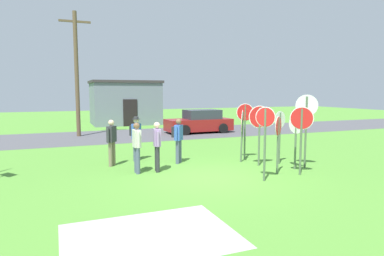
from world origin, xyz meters
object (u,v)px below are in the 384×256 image
stop_sign_nearest (242,127)px  stop_sign_center_cluster (280,129)px  person_in_dark_shirt (137,145)px  parked_car_on_street (199,122)px  person_on_left (157,144)px  stop_sign_far_back (245,122)px  stop_sign_rear_right (259,125)px  stop_sign_tallest (306,118)px  stop_sign_low_front (278,135)px  person_in_teal (178,138)px  utility_pole (77,72)px  stop_sign_rear_left (296,132)px  person_near_signs (112,140)px  stop_sign_leaning_right (301,129)px  person_in_blue (136,135)px  stop_sign_leaning_left (265,132)px

stop_sign_nearest → stop_sign_center_cluster: stop_sign_nearest is taller
person_in_dark_shirt → parked_car_on_street: bearing=56.1°
person_on_left → stop_sign_far_back: bearing=11.3°
stop_sign_rear_right → stop_sign_tallest: stop_sign_tallest is taller
stop_sign_rear_right → stop_sign_low_front: stop_sign_rear_right is taller
stop_sign_tallest → person_on_left: size_ratio=1.54×
stop_sign_center_cluster → person_in_teal: stop_sign_center_cluster is taller
stop_sign_nearest → person_in_dark_shirt: (-4.13, -0.25, -0.42)m
utility_pole → person_in_teal: size_ratio=4.38×
utility_pole → stop_sign_tallest: size_ratio=2.84×
stop_sign_nearest → stop_sign_far_back: bearing=48.9°
stop_sign_low_front → stop_sign_rear_left: 1.03m
person_on_left → stop_sign_nearest: bearing=4.8°
stop_sign_rear_right → person_in_dark_shirt: stop_sign_rear_right is taller
stop_sign_nearest → person_near_signs: size_ratio=1.19×
stop_sign_center_cluster → stop_sign_leaning_right: size_ratio=0.89×
utility_pole → person_in_blue: size_ratio=4.26×
parked_car_on_street → stop_sign_far_back: size_ratio=1.94×
stop_sign_tallest → stop_sign_rear_left: 0.70m
person_in_blue → person_in_dark_shirt: bearing=-101.9°
stop_sign_center_cluster → person_near_signs: size_ratio=1.18×
stop_sign_tallest → person_near_signs: bearing=155.6°
stop_sign_rear_right → stop_sign_rear_left: stop_sign_rear_right is taller
stop_sign_nearest → stop_sign_tallest: bearing=-46.2°
stop_sign_leaning_left → person_in_dark_shirt: 4.17m
person_on_left → person_in_dark_shirt: same height
person_in_teal → stop_sign_tallest: bearing=-31.4°
stop_sign_low_front → person_on_left: size_ratio=1.13×
parked_car_on_street → stop_sign_low_front: stop_sign_low_front is taller
stop_sign_far_back → person_in_dark_shirt: size_ratio=1.32×
stop_sign_low_front → stop_sign_center_cluster: stop_sign_center_cluster is taller
stop_sign_tallest → person_near_signs: 7.01m
utility_pole → person_in_teal: utility_pole is taller
stop_sign_rear_right → stop_sign_nearest: bearing=107.8°
stop_sign_far_back → stop_sign_leaning_right: (0.32, -2.96, 0.01)m
stop_sign_nearest → stop_sign_far_back: size_ratio=0.90×
stop_sign_tallest → person_in_teal: size_ratio=1.54×
stop_sign_low_front → stop_sign_leaning_left: size_ratio=0.85×
stop_sign_rear_right → person_near_signs: size_ratio=1.30×
stop_sign_far_back → stop_sign_rear_left: size_ratio=1.16×
stop_sign_rear_left → person_on_left: stop_sign_rear_left is taller
stop_sign_leaning_left → person_near_signs: 5.56m
stop_sign_leaning_left → person_in_blue: 5.35m
utility_pole → stop_sign_low_front: 13.75m
stop_sign_nearest → person_in_blue: bearing=154.3°
stop_sign_leaning_right → stop_sign_low_front: bearing=146.8°
stop_sign_center_cluster → stop_sign_rear_left: (-0.02, -0.94, -0.03)m
stop_sign_rear_right → stop_sign_center_cluster: size_ratio=1.11×
stop_sign_tallest → stop_sign_leaning_right: size_ratio=1.17×
stop_sign_low_front → stop_sign_rear_left: bearing=18.3°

